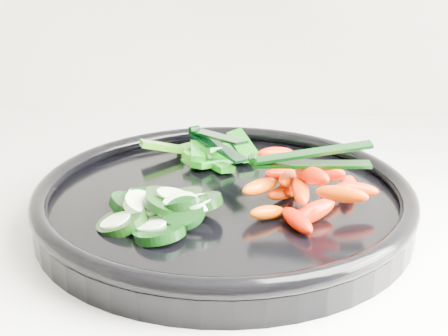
{
  "coord_description": "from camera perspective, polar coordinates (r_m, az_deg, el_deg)",
  "views": [
    {
      "loc": [
        -0.01,
        1.06,
        1.21
      ],
      "look_at": [
        -0.05,
        1.63,
        0.99
      ],
      "focal_mm": 50.0,
      "sensor_mm": 36.0,
      "label": 1
    }
  ],
  "objects": [
    {
      "name": "tong_carrot",
      "position": [
        0.58,
        7.67,
        0.86
      ],
      "size": [
        0.11,
        0.02,
        0.02
      ],
      "color": "black",
      "rests_on": "carrot_pile"
    },
    {
      "name": "carrot_pile",
      "position": [
        0.59,
        7.48,
        -1.8
      ],
      "size": [
        0.13,
        0.14,
        0.06
      ],
      "color": "#FF2400",
      "rests_on": "veggie_tray"
    },
    {
      "name": "cucumber_pile",
      "position": [
        0.58,
        -6.16,
        -3.62
      ],
      "size": [
        0.13,
        0.12,
        0.04
      ],
      "color": "black",
      "rests_on": "veggie_tray"
    },
    {
      "name": "tong_pepper",
      "position": [
        0.7,
        -0.81,
        2.55
      ],
      "size": [
        0.08,
        0.1,
        0.02
      ],
      "color": "black",
      "rests_on": "pepper_pile"
    },
    {
      "name": "veggie_tray",
      "position": [
        0.62,
        -0.0,
        -2.98
      ],
      "size": [
        0.46,
        0.46,
        0.04
      ],
      "color": "black",
      "rests_on": "counter"
    },
    {
      "name": "pepper_pile",
      "position": [
        0.71,
        -1.27,
        1.24
      ],
      "size": [
        0.14,
        0.1,
        0.03
      ],
      "color": "#18700A",
      "rests_on": "veggie_tray"
    }
  ]
}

